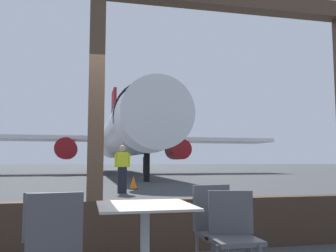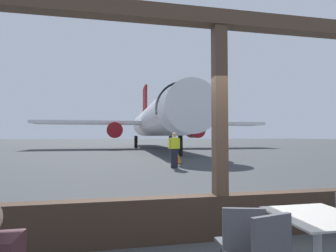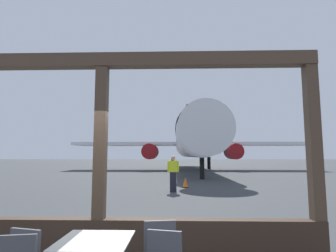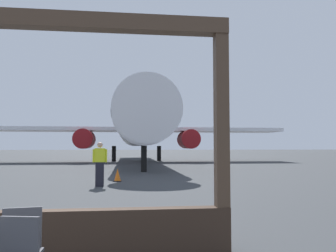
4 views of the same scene
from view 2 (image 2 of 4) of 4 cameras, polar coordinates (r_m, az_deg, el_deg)
The scene contains 7 objects.
ground_plane at distance 43.91m, azimuth -8.93°, elevation -4.25°, with size 220.00×220.00×0.00m, color #383A3D.
window_frame at distance 4.18m, azimuth 11.28°, elevation -6.49°, with size 7.56×0.24×3.55m.
dining_table at distance 3.23m, azimuth 29.88°, elevation -22.02°, with size 0.80×0.80×0.78m.
cafe_chair_window_right at distance 2.87m, azimuth 15.83°, elevation -23.10°, with size 0.47×0.47×0.89m.
airplane at distance 33.14m, azimuth -2.51°, elevation 1.25°, with size 30.08×32.93×10.57m.
ground_crew_worker at distance 12.89m, azimuth 1.38°, elevation -5.19°, with size 0.57×0.22×1.74m.
traffic_cone at distance 14.89m, azimuth 2.31°, elevation -7.24°, with size 0.36×0.36×0.57m.
Camera 2 is at (-1.57, -3.86, 1.57)m, focal length 27.90 mm.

